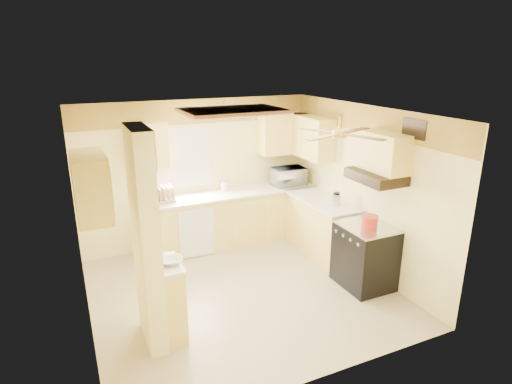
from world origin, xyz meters
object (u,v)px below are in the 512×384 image
stove (365,255)px  dutch_oven (370,221)px  bowl (171,261)px  microwave (288,176)px  kettle (336,199)px

stove → dutch_oven: size_ratio=3.88×
bowl → microwave: bearing=38.7°
stove → dutch_oven: dutch_oven is taller
microwave → kettle: bearing=97.9°
stove → kettle: size_ratio=4.27×
bowl → dutch_oven: bearing=-0.2°
stove → kettle: kettle is taller
stove → dutch_oven: (0.01, -0.03, 0.53)m
kettle → dutch_oven: bearing=-92.8°
microwave → bowl: size_ratio=2.34×
stove → microwave: (-0.09, 2.12, 0.64)m
microwave → kettle: size_ratio=2.69×
dutch_oven → kettle: size_ratio=1.10×
dutch_oven → kettle: kettle is taller
dutch_oven → kettle: (0.04, 0.86, 0.04)m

